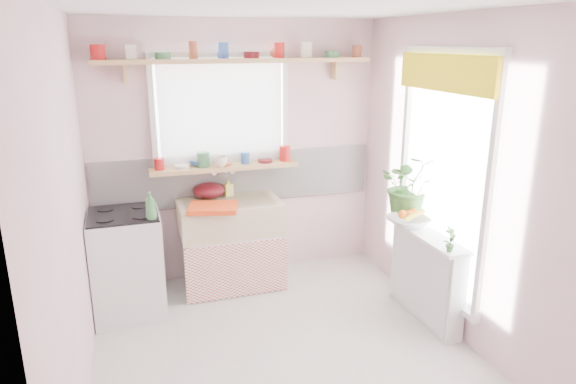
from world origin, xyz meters
name	(u,v)px	position (x,y,z in m)	size (l,w,h in m)	color
room	(329,151)	(0.66, 0.86, 1.37)	(3.20, 3.20, 3.20)	silver
sink_unit	(231,244)	(-0.15, 1.29, 0.43)	(0.95, 0.65, 1.11)	white
cooker	(128,264)	(-1.10, 1.05, 0.46)	(0.58, 0.58, 0.93)	white
radiator_ledge	(426,274)	(1.30, 0.20, 0.40)	(0.22, 0.95, 0.78)	white
windowsill	(225,167)	(-0.15, 1.48, 1.14)	(1.40, 0.22, 0.04)	tan
pine_shelf	(238,61)	(0.00, 1.47, 2.12)	(2.52, 0.24, 0.04)	tan
shelf_crockery	(235,52)	(-0.02, 1.47, 2.19)	(2.47, 0.11, 0.12)	red
sill_crockery	(223,160)	(-0.17, 1.48, 1.22)	(1.35, 0.11, 0.12)	red
dish_tray	(213,208)	(-0.34, 1.10, 0.87)	(0.42, 0.32, 0.04)	#FF4A16
colander	(209,190)	(-0.31, 1.50, 0.92)	(0.31, 0.31, 0.14)	#560E15
jade_plant	(410,185)	(1.33, 0.60, 1.07)	(0.53, 0.46, 0.59)	#376327
fruit_bowl	(409,222)	(1.21, 0.38, 0.82)	(0.33, 0.33, 0.08)	white
herb_pot	(450,239)	(1.21, -0.20, 0.87)	(0.10, 0.07, 0.20)	#346528
soap_bottle_sink	(228,187)	(-0.12, 1.50, 0.94)	(0.08, 0.08, 0.18)	#D0CD5C
sill_cup	(220,162)	(-0.20, 1.42, 1.21)	(0.12, 0.12, 0.10)	white
sill_bowl	(200,162)	(-0.38, 1.54, 1.19)	(0.19, 0.19, 0.06)	#3664AF
shelf_vase	(276,50)	(0.39, 1.53, 2.21)	(0.13, 0.13, 0.14)	#B65D38
cooker_bottle	(151,205)	(-0.88, 0.83, 1.03)	(0.09, 0.09, 0.23)	#44894C
fruit	(410,214)	(1.22, 0.39, 0.88)	(0.20, 0.14, 0.10)	orange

